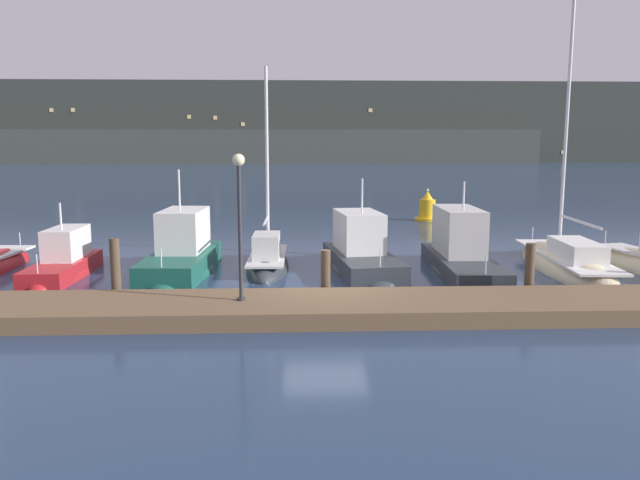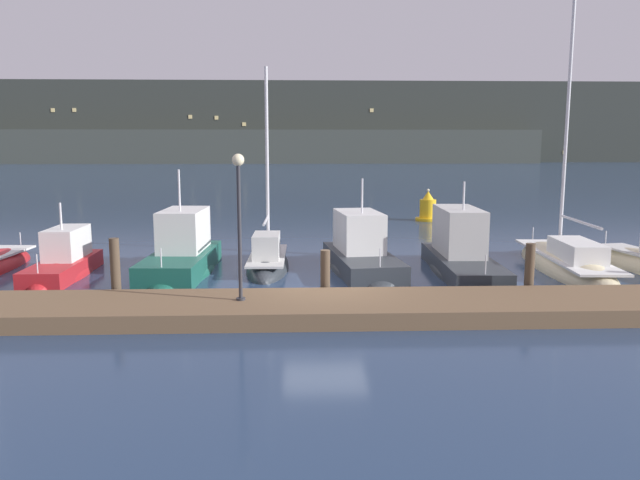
{
  "view_description": "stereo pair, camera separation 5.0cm",
  "coord_description": "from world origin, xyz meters",
  "px_view_note": "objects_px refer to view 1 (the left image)",
  "views": [
    {
      "loc": [
        -0.93,
        -17.93,
        4.6
      ],
      "look_at": [
        0.0,
        3.52,
        1.2
      ],
      "focal_mm": 35.0,
      "sensor_mm": 36.0,
      "label": 1
    },
    {
      "loc": [
        -0.88,
        -17.93,
        4.6
      ],
      "look_at": [
        0.0,
        3.52,
        1.2
      ],
      "focal_mm": 35.0,
      "sensor_mm": 36.0,
      "label": 2
    }
  ],
  "objects_px": {
    "motorboat_berth_3": "(182,262)",
    "motorboat_berth_2": "(64,269)",
    "motorboat_berth_5": "(361,260)",
    "channel_buoy": "(427,209)",
    "sailboat_berth_7": "(565,267)",
    "sailboat_berth_4": "(268,265)",
    "dock_lamppost": "(239,203)",
    "motorboat_berth_6": "(461,260)"
  },
  "relations": [
    {
      "from": "sailboat_berth_4",
      "to": "dock_lamppost",
      "type": "relative_size",
      "value": 2.05
    },
    {
      "from": "motorboat_berth_6",
      "to": "channel_buoy",
      "type": "height_order",
      "value": "motorboat_berth_6"
    },
    {
      "from": "motorboat_berth_3",
      "to": "channel_buoy",
      "type": "relative_size",
      "value": 3.33
    },
    {
      "from": "sailboat_berth_4",
      "to": "motorboat_berth_6",
      "type": "height_order",
      "value": "sailboat_berth_4"
    },
    {
      "from": "motorboat_berth_2",
      "to": "motorboat_berth_3",
      "type": "distance_m",
      "value": 3.99
    },
    {
      "from": "motorboat_berth_5",
      "to": "sailboat_berth_7",
      "type": "height_order",
      "value": "sailboat_berth_7"
    },
    {
      "from": "sailboat_berth_4",
      "to": "motorboat_berth_6",
      "type": "relative_size",
      "value": 1.12
    },
    {
      "from": "motorboat_berth_3",
      "to": "channel_buoy",
      "type": "bearing_deg",
      "value": 50.5
    },
    {
      "from": "motorboat_berth_3",
      "to": "motorboat_berth_5",
      "type": "bearing_deg",
      "value": 1.28
    },
    {
      "from": "sailboat_berth_4",
      "to": "motorboat_berth_5",
      "type": "distance_m",
      "value": 3.43
    },
    {
      "from": "motorboat_berth_5",
      "to": "dock_lamppost",
      "type": "relative_size",
      "value": 1.6
    },
    {
      "from": "motorboat_berth_2",
      "to": "motorboat_berth_3",
      "type": "relative_size",
      "value": 0.81
    },
    {
      "from": "motorboat_berth_5",
      "to": "motorboat_berth_6",
      "type": "relative_size",
      "value": 0.88
    },
    {
      "from": "motorboat_berth_3",
      "to": "sailboat_berth_4",
      "type": "xyz_separation_m",
      "value": [
        3.0,
        0.59,
        -0.25
      ]
    },
    {
      "from": "motorboat_berth_2",
      "to": "motorboat_berth_6",
      "type": "xyz_separation_m",
      "value": [
        13.86,
        0.09,
        0.19
      ]
    },
    {
      "from": "motorboat_berth_3",
      "to": "sailboat_berth_4",
      "type": "distance_m",
      "value": 3.07
    },
    {
      "from": "sailboat_berth_4",
      "to": "channel_buoy",
      "type": "relative_size",
      "value": 4.23
    },
    {
      "from": "motorboat_berth_2",
      "to": "motorboat_berth_6",
      "type": "height_order",
      "value": "motorboat_berth_6"
    },
    {
      "from": "motorboat_berth_6",
      "to": "channel_buoy",
      "type": "bearing_deg",
      "value": 82.52
    },
    {
      "from": "motorboat_berth_5",
      "to": "sailboat_berth_7",
      "type": "distance_m",
      "value": 7.37
    },
    {
      "from": "motorboat_berth_2",
      "to": "sailboat_berth_4",
      "type": "height_order",
      "value": "sailboat_berth_4"
    },
    {
      "from": "motorboat_berth_2",
      "to": "motorboat_berth_5",
      "type": "height_order",
      "value": "motorboat_berth_5"
    },
    {
      "from": "sailboat_berth_4",
      "to": "channel_buoy",
      "type": "height_order",
      "value": "sailboat_berth_4"
    },
    {
      "from": "motorboat_berth_3",
      "to": "dock_lamppost",
      "type": "relative_size",
      "value": 1.62
    },
    {
      "from": "motorboat_berth_2",
      "to": "channel_buoy",
      "type": "distance_m",
      "value": 21.61
    },
    {
      "from": "motorboat_berth_2",
      "to": "motorboat_berth_3",
      "type": "bearing_deg",
      "value": 6.01
    },
    {
      "from": "sailboat_berth_4",
      "to": "sailboat_berth_7",
      "type": "height_order",
      "value": "sailboat_berth_7"
    },
    {
      "from": "motorboat_berth_2",
      "to": "sailboat_berth_7",
      "type": "height_order",
      "value": "sailboat_berth_7"
    },
    {
      "from": "motorboat_berth_2",
      "to": "sailboat_berth_4",
      "type": "bearing_deg",
      "value": 8.27
    },
    {
      "from": "motorboat_berth_6",
      "to": "sailboat_berth_7",
      "type": "height_order",
      "value": "sailboat_berth_7"
    },
    {
      "from": "motorboat_berth_3",
      "to": "motorboat_berth_2",
      "type": "bearing_deg",
      "value": -173.99
    },
    {
      "from": "motorboat_berth_3",
      "to": "motorboat_berth_5",
      "type": "relative_size",
      "value": 1.01
    },
    {
      "from": "motorboat_berth_3",
      "to": "sailboat_berth_7",
      "type": "relative_size",
      "value": 0.56
    },
    {
      "from": "motorboat_berth_3",
      "to": "dock_lamppost",
      "type": "height_order",
      "value": "dock_lamppost"
    },
    {
      "from": "motorboat_berth_2",
      "to": "motorboat_berth_6",
      "type": "relative_size",
      "value": 0.71
    },
    {
      "from": "motorboat_berth_2",
      "to": "channel_buoy",
      "type": "xyz_separation_m",
      "value": [
        15.79,
        14.76,
        0.44
      ]
    },
    {
      "from": "motorboat_berth_3",
      "to": "motorboat_berth_5",
      "type": "height_order",
      "value": "motorboat_berth_3"
    },
    {
      "from": "motorboat_berth_3",
      "to": "dock_lamppost",
      "type": "xyz_separation_m",
      "value": [
        2.56,
        -5.69,
        2.63
      ]
    },
    {
      "from": "motorboat_berth_2",
      "to": "dock_lamppost",
      "type": "distance_m",
      "value": 8.84
    },
    {
      "from": "motorboat_berth_5",
      "to": "sailboat_berth_4",
      "type": "bearing_deg",
      "value": 172.4
    },
    {
      "from": "motorboat_berth_2",
      "to": "motorboat_berth_5",
      "type": "bearing_deg",
      "value": 3.1
    },
    {
      "from": "channel_buoy",
      "to": "motorboat_berth_5",
      "type": "bearing_deg",
      "value": -110.94
    }
  ]
}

